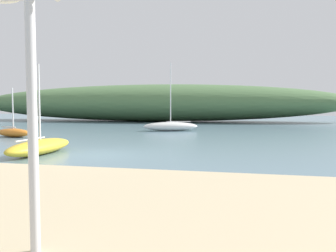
# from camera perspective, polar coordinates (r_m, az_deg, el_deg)

# --- Properties ---
(ground_plane) EXTENTS (120.00, 120.00, 0.00)m
(ground_plane) POSITION_cam_1_polar(r_m,az_deg,el_deg) (13.81, -11.77, -4.91)
(ground_plane) COLOR slate
(distant_hill) EXTENTS (50.03, 10.56, 4.77)m
(distant_hill) POSITION_cam_1_polar(r_m,az_deg,el_deg) (43.42, -3.15, 4.00)
(distant_hill) COLOR #517547
(distant_hill) RESTS_ON ground
(mast_structure) EXTENTS (1.32, 0.55, 3.57)m
(mast_structure) POSITION_cam_1_polar(r_m,az_deg,el_deg) (4.62, -26.10, 17.72)
(mast_structure) COLOR silver
(mast_structure) RESTS_ON beach_sand
(sailboat_east_reach) EXTENTS (4.52, 2.52, 5.40)m
(sailboat_east_reach) POSITION_cam_1_polar(r_m,az_deg,el_deg) (26.31, 0.45, -0.03)
(sailboat_east_reach) COLOR white
(sailboat_east_reach) RESTS_ON ground
(sailboat_off_point) EXTENTS (1.25, 4.07, 3.71)m
(sailboat_off_point) POSITION_cam_1_polar(r_m,az_deg,el_deg) (14.70, -21.20, -3.31)
(sailboat_off_point) COLOR gold
(sailboat_off_point) RESTS_ON ground
(sailboat_centre_water) EXTENTS (2.90, 1.55, 3.15)m
(sailboat_centre_water) POSITION_cam_1_polar(r_m,az_deg,el_deg) (23.45, -25.13, -1.01)
(sailboat_centre_water) COLOR orange
(sailboat_centre_water) RESTS_ON ground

